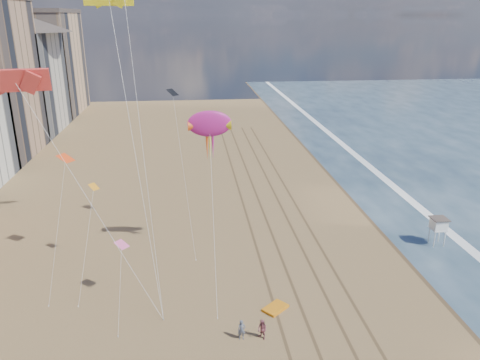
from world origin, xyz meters
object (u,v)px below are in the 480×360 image
at_px(lifeguard_stand, 439,224).
at_px(kite_flyer_a, 242,330).
at_px(kite_flyer_b, 262,329).
at_px(show_kite, 210,124).
at_px(grounded_kite, 275,308).

xyz_separation_m(lifeguard_stand, kite_flyer_a, (-24.60, -14.41, -1.69)).
xyz_separation_m(kite_flyer_a, kite_flyer_b, (1.71, -0.14, 0.01)).
bearing_deg(lifeguard_stand, show_kite, 178.59).
bearing_deg(kite_flyer_b, kite_flyer_a, -132.57).
height_order(show_kite, kite_flyer_b, show_kite).
distance_m(grounded_kite, kite_flyer_a, 5.24).
xyz_separation_m(lifeguard_stand, show_kite, (-26.22, 0.65, 12.30)).
bearing_deg(kite_flyer_b, lifeguard_stand, 84.68).
bearing_deg(kite_flyer_a, kite_flyer_b, -6.02).
relative_size(grounded_kite, show_kite, 0.12).
distance_m(lifeguard_stand, grounded_kite, 23.71).
distance_m(grounded_kite, kite_flyer_b, 4.41).
relative_size(lifeguard_stand, show_kite, 0.18).
height_order(grounded_kite, kite_flyer_a, kite_flyer_a).
height_order(lifeguard_stand, kite_flyer_b, lifeguard_stand).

